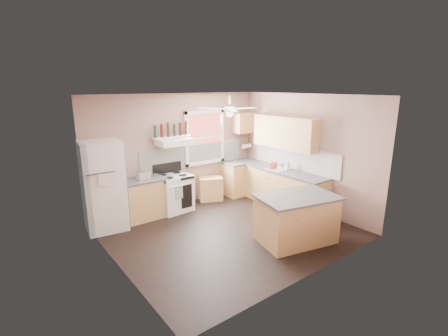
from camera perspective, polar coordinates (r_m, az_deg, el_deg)
floor at (r=6.72m, az=0.89°, el=-11.03°), size 4.50×4.50×0.00m
ceiling at (r=6.07m, az=0.99°, el=12.66°), size 4.50×4.50×0.00m
wall_back at (r=7.91m, az=-8.18°, el=3.07°), size 4.50×0.05×2.70m
wall_right at (r=7.84m, az=14.14°, el=2.67°), size 0.05×4.00×2.70m
wall_left at (r=5.22m, az=-19.14°, el=-3.52°), size 0.05×4.00×2.70m
backsplash_back at (r=8.13m, az=-5.24°, el=2.21°), size 2.90×0.03×0.55m
backsplash_right at (r=8.03m, az=12.23°, el=1.78°), size 0.03×2.60×0.55m
window_view at (r=8.21m, az=-3.51°, el=5.38°), size 1.00×0.02×1.20m
window_frame at (r=8.19m, az=-3.41°, el=5.36°), size 1.16×0.07×1.36m
refrigerator at (r=6.97m, az=-20.46°, el=-2.97°), size 0.87×0.85×1.83m
base_cabinet_left at (r=7.42m, az=-13.87°, el=-5.35°), size 0.90×0.60×0.86m
counter_left at (r=7.28m, az=-14.08°, el=-2.01°), size 0.92×0.62×0.04m
toaster at (r=7.18m, az=-13.99°, el=-1.33°), size 0.30×0.20×0.18m
stove at (r=7.70m, az=-8.80°, el=-4.37°), size 0.79×0.69×0.86m
range_hood at (r=7.51m, az=-8.76°, el=4.55°), size 0.78×0.50×0.14m
bottle_shelf at (r=7.60m, az=-9.22°, el=5.41°), size 0.90×0.26×0.03m
cart at (r=8.35m, az=-2.37°, el=-3.72°), size 0.69×0.59×0.58m
base_cabinet_corner at (r=8.84m, az=3.02°, el=-1.74°), size 1.00×0.60×0.86m
base_cabinet_right at (r=8.01m, az=10.61°, el=-3.69°), size 0.60×2.20×0.86m
counter_corner at (r=8.72m, az=3.06°, el=1.10°), size 1.02×0.62×0.04m
counter_right at (r=7.88m, az=10.71°, el=-0.59°), size 0.62×2.22×0.04m
sink at (r=8.01m, az=9.66°, el=-0.19°), size 0.55×0.45×0.03m
faucet at (r=8.10m, az=10.46°, el=0.49°), size 0.03×0.03×0.14m
upper_cabinet_right at (r=7.94m, az=10.62°, el=6.16°), size 0.33×1.80×0.76m
upper_cabinet_corner at (r=8.77m, az=3.60°, el=7.93°), size 0.60×0.33×0.52m
paper_towel at (r=8.97m, az=3.99°, el=3.87°), size 0.26×0.12×0.12m
island at (r=6.31m, az=12.56°, el=-8.85°), size 1.53×1.15×0.86m
island_top at (r=6.15m, az=12.79°, el=-4.99°), size 1.62×1.25×0.04m
ceiling_fan_hub at (r=6.08m, az=0.98°, el=10.30°), size 0.20×0.20×0.08m
soap_bottle at (r=7.92m, az=11.12°, el=0.58°), size 0.14×0.14×0.26m
red_caddy at (r=8.23m, az=8.74°, el=0.63°), size 0.21×0.18×0.10m
wine_bottles at (r=7.58m, az=-9.22°, el=6.61°), size 0.86×0.06×0.31m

